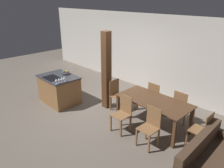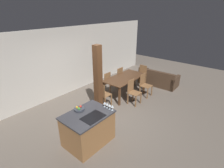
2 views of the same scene
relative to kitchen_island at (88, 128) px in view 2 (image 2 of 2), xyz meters
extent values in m
plane|color=#665B51|center=(1.16, 0.46, -0.45)|extent=(16.00, 16.00, 0.00)
cube|color=beige|center=(1.16, 2.95, 0.90)|extent=(11.20, 0.08, 2.70)
cube|color=olive|center=(0.00, 0.00, -0.02)|extent=(1.19, 0.88, 0.85)
cube|color=#38383D|center=(0.00, 0.00, 0.42)|extent=(1.23, 0.92, 0.04)
cube|color=black|center=(0.00, -0.22, 0.45)|extent=(0.56, 0.40, 0.01)
cylinder|color=#383D47|center=(-0.01, 0.29, 0.48)|extent=(0.27, 0.27, 0.05)
sphere|color=red|center=(0.05, 0.31, 0.52)|extent=(0.07, 0.07, 0.07)
sphere|color=gold|center=(-0.04, 0.35, 0.52)|extent=(0.07, 0.07, 0.07)
sphere|color=#3D8E38|center=(-0.05, 0.25, 0.52)|extent=(0.08, 0.08, 0.08)
cylinder|color=silver|center=(0.54, -0.38, 0.45)|extent=(0.06, 0.06, 0.00)
cylinder|color=silver|center=(0.54, -0.38, 0.50)|extent=(0.01, 0.01, 0.09)
cone|color=silver|center=(0.54, -0.38, 0.57)|extent=(0.07, 0.07, 0.06)
cylinder|color=silver|center=(0.54, -0.29, 0.45)|extent=(0.06, 0.06, 0.00)
cylinder|color=silver|center=(0.54, -0.29, 0.50)|extent=(0.01, 0.01, 0.09)
cone|color=silver|center=(0.54, -0.29, 0.57)|extent=(0.07, 0.07, 0.06)
cylinder|color=silver|center=(0.54, -0.20, 0.45)|extent=(0.06, 0.06, 0.00)
cylinder|color=silver|center=(0.54, -0.20, 0.50)|extent=(0.01, 0.01, 0.09)
cone|color=silver|center=(0.54, -0.20, 0.57)|extent=(0.07, 0.07, 0.06)
cylinder|color=silver|center=(0.54, -0.11, 0.45)|extent=(0.06, 0.06, 0.00)
cylinder|color=silver|center=(0.54, -0.11, 0.50)|extent=(0.01, 0.01, 0.09)
cone|color=silver|center=(0.54, -0.11, 0.57)|extent=(0.07, 0.07, 0.06)
cube|color=#51331E|center=(2.96, 0.98, 0.30)|extent=(1.89, 0.94, 0.03)
cube|color=#51331E|center=(2.08, 0.57, -0.08)|extent=(0.07, 0.07, 0.74)
cube|color=#51331E|center=(3.83, 0.57, -0.08)|extent=(0.07, 0.07, 0.74)
cube|color=#51331E|center=(2.08, 1.39, -0.08)|extent=(0.07, 0.07, 0.74)
cube|color=#51331E|center=(3.83, 1.39, -0.08)|extent=(0.07, 0.07, 0.74)
cube|color=brown|center=(2.53, 0.21, 0.01)|extent=(0.40, 0.40, 0.02)
cube|color=brown|center=(2.53, 0.40, 0.25)|extent=(0.38, 0.02, 0.46)
cube|color=brown|center=(2.36, 0.03, -0.22)|extent=(0.04, 0.04, 0.45)
cube|color=brown|center=(2.71, 0.03, -0.22)|extent=(0.04, 0.04, 0.45)
cube|color=brown|center=(2.36, 0.39, -0.22)|extent=(0.04, 0.04, 0.45)
cube|color=brown|center=(2.71, 0.39, -0.22)|extent=(0.04, 0.04, 0.45)
cube|color=brown|center=(3.38, 0.21, 0.01)|extent=(0.40, 0.40, 0.02)
cube|color=brown|center=(3.38, 0.40, 0.25)|extent=(0.38, 0.02, 0.46)
cube|color=brown|center=(3.20, 0.03, -0.22)|extent=(0.04, 0.04, 0.45)
cube|color=brown|center=(3.56, 0.03, -0.22)|extent=(0.04, 0.04, 0.45)
cube|color=brown|center=(3.20, 0.39, -0.22)|extent=(0.04, 0.04, 0.45)
cube|color=brown|center=(3.56, 0.39, -0.22)|extent=(0.04, 0.04, 0.45)
cube|color=brown|center=(2.53, 1.75, 0.01)|extent=(0.40, 0.40, 0.02)
cube|color=brown|center=(2.53, 1.56, 0.25)|extent=(0.38, 0.02, 0.46)
cube|color=brown|center=(2.71, 1.93, -0.22)|extent=(0.04, 0.04, 0.45)
cube|color=brown|center=(2.36, 1.93, -0.22)|extent=(0.04, 0.04, 0.45)
cube|color=brown|center=(2.71, 1.57, -0.22)|extent=(0.04, 0.04, 0.45)
cube|color=brown|center=(2.36, 1.57, -0.22)|extent=(0.04, 0.04, 0.45)
cube|color=brown|center=(3.38, 1.75, 0.01)|extent=(0.40, 0.40, 0.02)
cube|color=brown|center=(3.38, 1.56, 0.25)|extent=(0.38, 0.02, 0.46)
cube|color=brown|center=(3.56, 1.93, -0.22)|extent=(0.04, 0.04, 0.45)
cube|color=brown|center=(3.20, 1.93, -0.22)|extent=(0.04, 0.04, 0.45)
cube|color=brown|center=(3.56, 1.57, -0.22)|extent=(0.04, 0.04, 0.45)
cube|color=brown|center=(3.20, 1.57, -0.22)|extent=(0.04, 0.04, 0.45)
cube|color=brown|center=(1.71, 0.98, 0.01)|extent=(0.40, 0.40, 0.02)
cube|color=brown|center=(1.52, 0.98, 0.25)|extent=(0.02, 0.38, 0.46)
cube|color=brown|center=(1.89, 0.80, -0.22)|extent=(0.04, 0.04, 0.45)
cube|color=brown|center=(1.89, 1.16, -0.22)|extent=(0.04, 0.04, 0.45)
cube|color=brown|center=(1.54, 0.80, -0.22)|extent=(0.04, 0.04, 0.45)
cube|color=brown|center=(1.54, 1.16, -0.22)|extent=(0.04, 0.04, 0.45)
cube|color=brown|center=(4.20, 0.98, 0.01)|extent=(0.40, 0.40, 0.02)
cube|color=brown|center=(4.39, 0.98, 0.25)|extent=(0.02, 0.38, 0.46)
cube|color=brown|center=(4.02, 1.16, -0.22)|extent=(0.04, 0.04, 0.45)
cube|color=brown|center=(4.02, 0.80, -0.22)|extent=(0.04, 0.04, 0.45)
cube|color=brown|center=(4.38, 1.16, -0.22)|extent=(0.04, 0.04, 0.45)
cube|color=brown|center=(4.38, 0.80, -0.22)|extent=(0.04, 0.04, 0.45)
cube|color=#473323|center=(4.83, 0.37, -0.24)|extent=(0.88, 1.77, 0.41)
cube|color=#473323|center=(4.50, 0.36, 0.14)|extent=(0.22, 1.75, 0.34)
cube|color=#473323|center=(4.85, -0.43, -0.17)|extent=(0.82, 0.17, 0.55)
cube|color=#473323|center=(4.80, 1.17, -0.17)|extent=(0.82, 0.17, 0.55)
cube|color=#4C2D19|center=(1.30, 0.87, 0.72)|extent=(0.22, 0.22, 2.34)
camera|label=1|loc=(5.81, -3.28, 2.77)|focal=35.00mm
camera|label=2|loc=(-2.46, -2.90, 2.91)|focal=28.00mm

